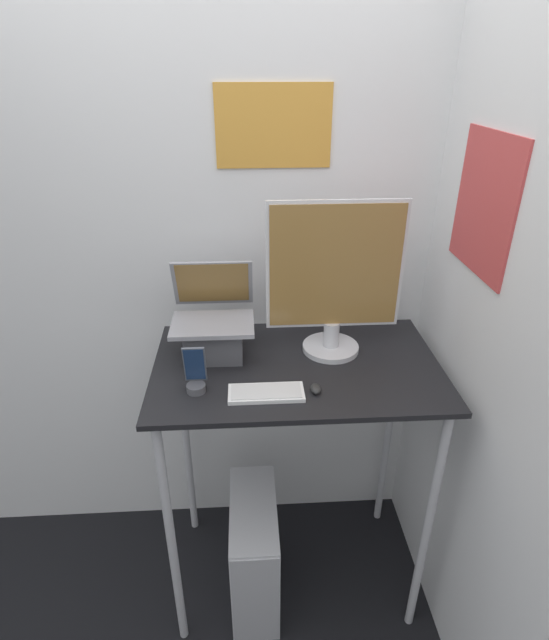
# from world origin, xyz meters

# --- Properties ---
(ground_plane) EXTENTS (12.00, 12.00, 0.00)m
(ground_plane) POSITION_xyz_m (0.00, 0.00, 0.00)
(ground_plane) COLOR black
(wall_back) EXTENTS (6.00, 0.06, 2.60)m
(wall_back) POSITION_xyz_m (-0.00, 0.72, 1.30)
(wall_back) COLOR silver
(wall_back) RESTS_ON ground_plane
(wall_side_right) EXTENTS (0.06, 6.00, 2.60)m
(wall_side_right) POSITION_xyz_m (0.60, 0.00, 1.30)
(wall_side_right) COLOR silver
(wall_side_right) RESTS_ON ground_plane
(desk) EXTENTS (1.03, 0.64, 1.12)m
(desk) POSITION_xyz_m (0.00, 0.32, 0.96)
(desk) COLOR black
(desk) RESTS_ON ground_plane
(laptop) EXTENTS (0.29, 0.27, 0.33)m
(laptop) POSITION_xyz_m (-0.30, 0.40, 1.22)
(laptop) COLOR #4C4C51
(laptop) RESTS_ON desk
(monitor) EXTENTS (0.48, 0.21, 0.57)m
(monitor) POSITION_xyz_m (0.14, 0.41, 1.39)
(monitor) COLOR silver
(monitor) RESTS_ON desk
(keyboard) EXTENTS (0.25, 0.10, 0.02)m
(keyboard) POSITION_xyz_m (-0.12, 0.14, 1.13)
(keyboard) COLOR white
(keyboard) RESTS_ON desk
(mouse) EXTENTS (0.03, 0.06, 0.02)m
(mouse) POSITION_xyz_m (0.04, 0.14, 1.13)
(mouse) COLOR #262626
(mouse) RESTS_ON desk
(cell_phone) EXTENTS (0.07, 0.06, 0.17)m
(cell_phone) POSITION_xyz_m (-0.35, 0.18, 1.17)
(cell_phone) COLOR #4C4C51
(cell_phone) RESTS_ON desk
(computer_tower) EXTENTS (0.19, 0.46, 0.51)m
(computer_tower) POSITION_xyz_m (-0.17, 0.22, 0.25)
(computer_tower) COLOR silver
(computer_tower) RESTS_ON ground_plane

